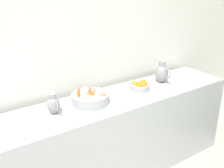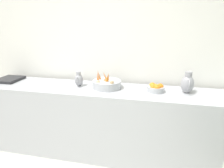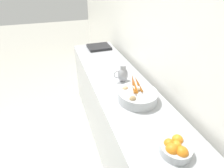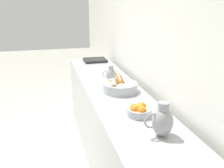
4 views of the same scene
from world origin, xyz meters
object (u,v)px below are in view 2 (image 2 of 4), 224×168
Objects in this scene: metal_pitcher_tall at (187,83)px; metal_pitcher_short at (79,80)px; vegetable_colander at (107,84)px; orange_bowl at (156,88)px.

metal_pitcher_short is (0.02, -1.34, -0.03)m from metal_pitcher_tall.
metal_pitcher_short is at bearing -88.96° from metal_pitcher_tall.
vegetable_colander reaches higher than orange_bowl.
vegetable_colander is 1.43× the size of metal_pitcher_tall.
orange_bowl is 0.98m from metal_pitcher_short.
orange_bowl is at bearing 88.57° from vegetable_colander.
vegetable_colander is 0.61m from orange_bowl.
orange_bowl is 0.82× the size of metal_pitcher_tall.
orange_bowl is at bearing 89.14° from metal_pitcher_short.
metal_pitcher_tall reaches higher than vegetable_colander.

